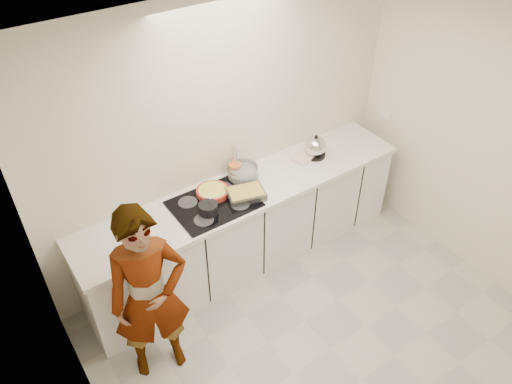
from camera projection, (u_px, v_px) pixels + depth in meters
floor at (331, 349)px, 4.25m from camera, size 3.60×3.20×0.00m
ceiling at (377, 62)px, 2.62m from camera, size 3.60×3.20×0.00m
wall_back at (226, 137)px, 4.46m from camera, size 3.60×0.00×2.60m
wall_left at (97, 375)px, 2.64m from camera, size 0.00×3.20×2.60m
wall_right at (503, 154)px, 4.25m from camera, size 0.02×3.20×2.60m
base_cabinets at (247, 228)px, 4.80m from camera, size 3.20×0.58×0.87m
countertop at (246, 191)px, 4.51m from camera, size 3.24×0.64×0.04m
hob at (214, 204)px, 4.33m from camera, size 0.72×0.54×0.01m
tart_dish at (213, 191)px, 4.41m from camera, size 0.34×0.34×0.05m
saucepan at (208, 209)px, 4.20m from camera, size 0.20×0.20×0.16m
baking_dish at (246, 193)px, 4.37m from camera, size 0.38×0.32×0.06m
mixing_bowl at (243, 173)px, 4.59m from camera, size 0.35×0.35×0.13m
tea_towel at (304, 158)px, 4.85m from camera, size 0.24×0.21×0.03m
kettle at (315, 147)px, 4.85m from camera, size 0.21×0.21×0.24m
utensil_crock at (235, 170)px, 4.60m from camera, size 0.14×0.14×0.14m
cook at (150, 297)px, 3.66m from camera, size 0.66×0.51×1.63m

